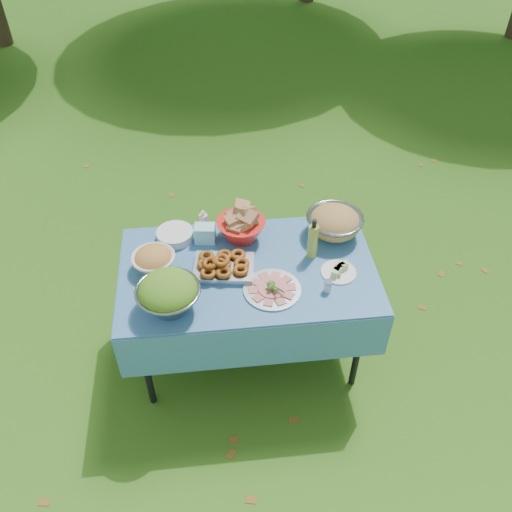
{
  "coord_description": "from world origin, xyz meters",
  "views": [
    {
      "loc": [
        -0.19,
        -2.2,
        2.92
      ],
      "look_at": [
        0.05,
        0.0,
        0.85
      ],
      "focal_mm": 38.0,
      "sensor_mm": 36.0,
      "label": 1
    }
  ],
  "objects_px": {
    "plate_stack": "(175,235)",
    "salad_bowl": "(168,293)",
    "pasta_bowl_steel": "(335,222)",
    "charcuterie_platter": "(272,286)",
    "bread_bowl": "(241,225)",
    "oil_bottle": "(313,238)",
    "picnic_table": "(248,313)"
  },
  "relations": [
    {
      "from": "plate_stack",
      "to": "picnic_table",
      "type": "bearing_deg",
      "value": -37.0
    },
    {
      "from": "salad_bowl",
      "to": "oil_bottle",
      "type": "height_order",
      "value": "oil_bottle"
    },
    {
      "from": "oil_bottle",
      "to": "charcuterie_platter",
      "type": "bearing_deg",
      "value": -136.49
    },
    {
      "from": "bread_bowl",
      "to": "oil_bottle",
      "type": "relative_size",
      "value": 1.1
    },
    {
      "from": "picnic_table",
      "to": "plate_stack",
      "type": "relative_size",
      "value": 6.62
    },
    {
      "from": "plate_stack",
      "to": "bread_bowl",
      "type": "distance_m",
      "value": 0.41
    },
    {
      "from": "pasta_bowl_steel",
      "to": "charcuterie_platter",
      "type": "distance_m",
      "value": 0.62
    },
    {
      "from": "charcuterie_platter",
      "to": "bread_bowl",
      "type": "bearing_deg",
      "value": 105.76
    },
    {
      "from": "pasta_bowl_steel",
      "to": "charcuterie_platter",
      "type": "height_order",
      "value": "pasta_bowl_steel"
    },
    {
      "from": "salad_bowl",
      "to": "oil_bottle",
      "type": "distance_m",
      "value": 0.88
    },
    {
      "from": "bread_bowl",
      "to": "oil_bottle",
      "type": "bearing_deg",
      "value": -27.56
    },
    {
      "from": "salad_bowl",
      "to": "plate_stack",
      "type": "bearing_deg",
      "value": 87.51
    },
    {
      "from": "salad_bowl",
      "to": "pasta_bowl_steel",
      "type": "xyz_separation_m",
      "value": [
        0.99,
        0.5,
        -0.02
      ]
    },
    {
      "from": "oil_bottle",
      "to": "plate_stack",
      "type": "bearing_deg",
      "value": 163.05
    },
    {
      "from": "bread_bowl",
      "to": "salad_bowl",
      "type": "bearing_deg",
      "value": -128.86
    },
    {
      "from": "picnic_table",
      "to": "bread_bowl",
      "type": "relative_size",
      "value": 4.99
    },
    {
      "from": "plate_stack",
      "to": "salad_bowl",
      "type": "bearing_deg",
      "value": -92.49
    },
    {
      "from": "pasta_bowl_steel",
      "to": "charcuterie_platter",
      "type": "bearing_deg",
      "value": -135.03
    },
    {
      "from": "pasta_bowl_steel",
      "to": "oil_bottle",
      "type": "relative_size",
      "value": 1.27
    },
    {
      "from": "salad_bowl",
      "to": "plate_stack",
      "type": "height_order",
      "value": "salad_bowl"
    },
    {
      "from": "picnic_table",
      "to": "bread_bowl",
      "type": "height_order",
      "value": "bread_bowl"
    },
    {
      "from": "bread_bowl",
      "to": "plate_stack",
      "type": "bearing_deg",
      "value": 174.83
    },
    {
      "from": "picnic_table",
      "to": "charcuterie_platter",
      "type": "xyz_separation_m",
      "value": [
        0.12,
        -0.18,
        0.42
      ]
    },
    {
      "from": "picnic_table",
      "to": "pasta_bowl_steel",
      "type": "height_order",
      "value": "pasta_bowl_steel"
    },
    {
      "from": "plate_stack",
      "to": "charcuterie_platter",
      "type": "height_order",
      "value": "charcuterie_platter"
    },
    {
      "from": "plate_stack",
      "to": "oil_bottle",
      "type": "bearing_deg",
      "value": -16.95
    },
    {
      "from": "salad_bowl",
      "to": "bread_bowl",
      "type": "height_order",
      "value": "salad_bowl"
    },
    {
      "from": "charcuterie_platter",
      "to": "oil_bottle",
      "type": "distance_m",
      "value": 0.38
    },
    {
      "from": "salad_bowl",
      "to": "bread_bowl",
      "type": "distance_m",
      "value": 0.67
    },
    {
      "from": "salad_bowl",
      "to": "charcuterie_platter",
      "type": "height_order",
      "value": "salad_bowl"
    },
    {
      "from": "plate_stack",
      "to": "pasta_bowl_steel",
      "type": "xyz_separation_m",
      "value": [
        0.96,
        -0.06,
        0.06
      ]
    },
    {
      "from": "plate_stack",
      "to": "bread_bowl",
      "type": "xyz_separation_m",
      "value": [
        0.4,
        -0.04,
        0.07
      ]
    }
  ]
}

